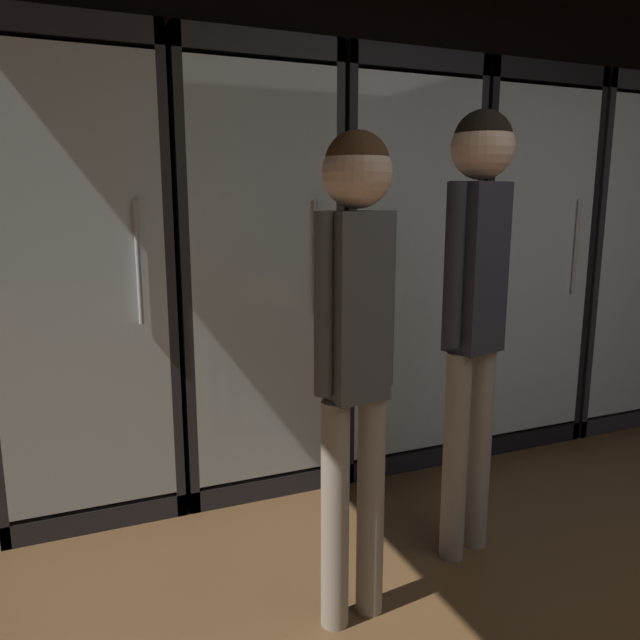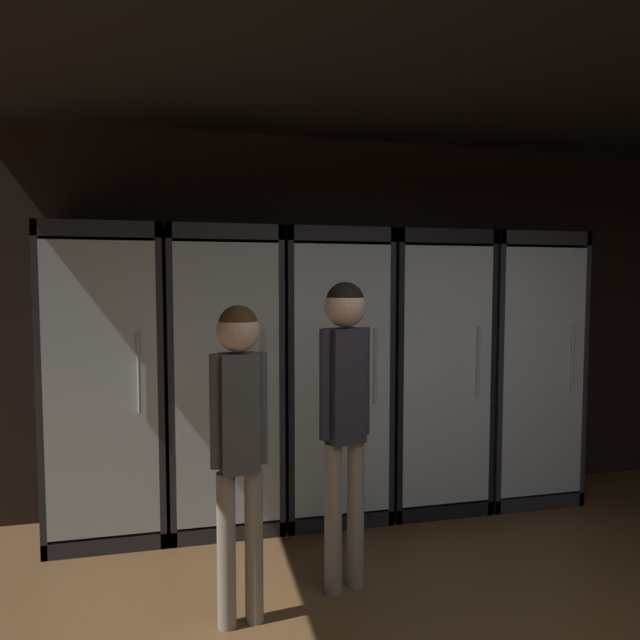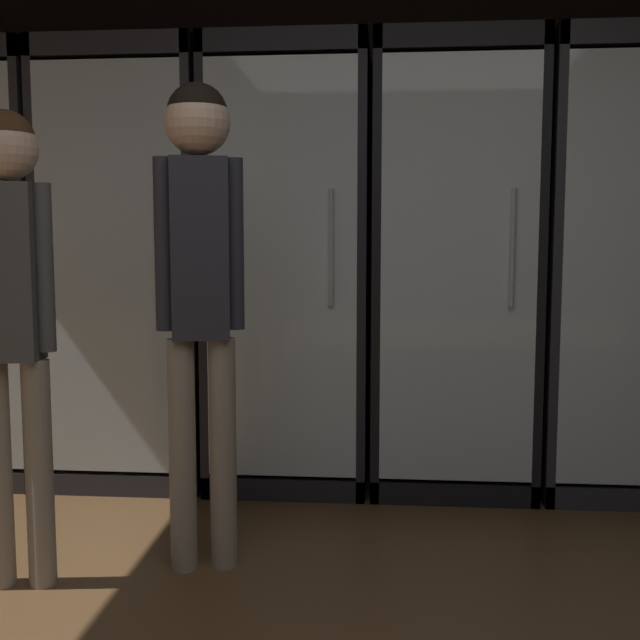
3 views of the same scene
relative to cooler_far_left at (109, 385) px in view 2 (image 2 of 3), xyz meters
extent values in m
cube|color=black|center=(2.12, 0.30, 0.39)|extent=(6.00, 0.06, 2.80)
cube|color=black|center=(2.12, -1.73, 1.82)|extent=(6.00, 8.00, 0.06)
cube|color=#2B2B30|center=(0.00, 0.23, 0.02)|extent=(0.74, 0.04, 2.08)
cube|color=#2B2B30|center=(-0.35, -0.04, 0.02)|extent=(0.04, 0.58, 2.08)
cube|color=#2B2B30|center=(0.35, -0.04, 0.02)|extent=(0.04, 0.58, 2.08)
cube|color=#2B2B30|center=(0.00, -0.04, 1.01)|extent=(0.74, 0.58, 0.10)
cube|color=#2B2B30|center=(0.00, -0.04, -0.96)|extent=(0.74, 0.58, 0.10)
cube|color=white|center=(0.00, 0.20, 0.02)|extent=(0.66, 0.02, 1.84)
cube|color=silver|center=(0.00, -0.33, 0.02)|extent=(0.66, 0.02, 1.84)
cylinder|color=#B2B2B7|center=(0.22, -0.35, 0.13)|extent=(0.02, 0.02, 0.50)
cube|color=silver|center=(0.00, -0.04, -0.89)|extent=(0.64, 0.50, 0.02)
cylinder|color=#194723|center=(-0.24, -0.02, -0.79)|extent=(0.06, 0.06, 0.19)
cylinder|color=#194723|center=(-0.24, -0.02, -0.67)|extent=(0.02, 0.02, 0.06)
cylinder|color=tan|center=(-0.24, -0.02, -0.82)|extent=(0.06, 0.06, 0.07)
cylinder|color=#194723|center=(-0.08, -0.02, -0.79)|extent=(0.08, 0.08, 0.19)
cylinder|color=#194723|center=(-0.08, -0.02, -0.65)|extent=(0.03, 0.03, 0.10)
cylinder|color=tan|center=(-0.08, -0.02, -0.80)|extent=(0.08, 0.08, 0.06)
cylinder|color=brown|center=(0.09, -0.02, -0.77)|extent=(0.07, 0.07, 0.23)
cylinder|color=brown|center=(0.09, -0.02, -0.62)|extent=(0.02, 0.02, 0.08)
cylinder|color=#2D2D33|center=(0.09, -0.02, -0.81)|extent=(0.07, 0.07, 0.07)
cylinder|color=#194723|center=(0.24, -0.05, -0.80)|extent=(0.06, 0.06, 0.18)
cylinder|color=#194723|center=(0.24, -0.05, -0.66)|extent=(0.02, 0.02, 0.08)
cylinder|color=#B2332D|center=(0.24, -0.05, -0.79)|extent=(0.07, 0.07, 0.07)
cube|color=silver|center=(0.00, -0.04, -0.44)|extent=(0.64, 0.50, 0.02)
cylinder|color=#194723|center=(-0.17, -0.08, -0.32)|extent=(0.07, 0.07, 0.21)
cylinder|color=#194723|center=(-0.17, -0.08, -0.17)|extent=(0.02, 0.02, 0.10)
cylinder|color=white|center=(-0.17, -0.08, -0.35)|extent=(0.08, 0.08, 0.08)
cylinder|color=#336B38|center=(0.17, 0.00, -0.32)|extent=(0.06, 0.06, 0.23)
cylinder|color=#336B38|center=(0.17, 0.00, -0.16)|extent=(0.02, 0.02, 0.10)
cylinder|color=white|center=(0.17, 0.00, -0.34)|extent=(0.07, 0.07, 0.06)
cube|color=silver|center=(0.00, -0.04, 0.02)|extent=(0.64, 0.50, 0.02)
cylinder|color=#194723|center=(-0.23, -0.09, 0.12)|extent=(0.07, 0.07, 0.19)
cylinder|color=#194723|center=(-0.23, -0.09, 0.26)|extent=(0.02, 0.02, 0.07)
cylinder|color=#B2332D|center=(-0.23, -0.09, 0.12)|extent=(0.07, 0.07, 0.05)
cylinder|color=#9EAD99|center=(-0.08, -0.07, 0.13)|extent=(0.07, 0.07, 0.20)
cylinder|color=#9EAD99|center=(-0.08, -0.07, 0.26)|extent=(0.03, 0.03, 0.06)
cylinder|color=beige|center=(-0.08, -0.07, 0.12)|extent=(0.08, 0.08, 0.05)
cylinder|color=black|center=(0.08, -0.04, 0.12)|extent=(0.08, 0.08, 0.19)
cylinder|color=black|center=(0.08, -0.04, 0.25)|extent=(0.03, 0.03, 0.07)
cylinder|color=tan|center=(0.08, -0.04, 0.12)|extent=(0.08, 0.08, 0.06)
cylinder|color=brown|center=(0.24, -0.08, 0.12)|extent=(0.06, 0.06, 0.19)
cylinder|color=brown|center=(0.24, -0.08, 0.27)|extent=(0.02, 0.02, 0.10)
cylinder|color=beige|center=(0.24, -0.08, 0.11)|extent=(0.07, 0.07, 0.06)
cube|color=silver|center=(0.00, -0.04, 0.47)|extent=(0.64, 0.50, 0.02)
cylinder|color=black|center=(-0.15, -0.04, 0.60)|extent=(0.08, 0.08, 0.23)
cylinder|color=black|center=(-0.15, -0.04, 0.75)|extent=(0.03, 0.03, 0.08)
cylinder|color=beige|center=(-0.15, -0.04, 0.58)|extent=(0.08, 0.08, 0.09)
cylinder|color=gray|center=(0.17, -0.09, 0.58)|extent=(0.07, 0.07, 0.20)
cylinder|color=gray|center=(0.17, -0.09, 0.73)|extent=(0.02, 0.02, 0.08)
cylinder|color=#2D2D33|center=(0.17, -0.09, 0.58)|extent=(0.08, 0.08, 0.05)
cube|color=#2B2B30|center=(0.77, 0.23, 0.02)|extent=(0.74, 0.04, 2.08)
cube|color=#2B2B30|center=(0.42, -0.04, 0.02)|extent=(0.04, 0.58, 2.08)
cube|color=#2B2B30|center=(1.12, -0.04, 0.02)|extent=(0.04, 0.58, 2.08)
cube|color=#2B2B30|center=(0.77, -0.04, 1.01)|extent=(0.74, 0.58, 0.10)
cube|color=#2B2B30|center=(0.77, -0.04, -0.96)|extent=(0.74, 0.58, 0.10)
cube|color=white|center=(0.77, 0.20, 0.02)|extent=(0.66, 0.02, 1.84)
cube|color=silver|center=(0.77, -0.33, 0.02)|extent=(0.66, 0.02, 1.84)
cylinder|color=#B2B2B7|center=(0.99, -0.35, 0.13)|extent=(0.02, 0.02, 0.50)
cube|color=silver|center=(0.77, -0.04, -0.89)|extent=(0.64, 0.50, 0.02)
cylinder|color=black|center=(0.61, -0.09, -0.77)|extent=(0.07, 0.07, 0.23)
cylinder|color=black|center=(0.61, -0.09, -0.61)|extent=(0.03, 0.03, 0.09)
cylinder|color=beige|center=(0.61, -0.09, -0.77)|extent=(0.08, 0.08, 0.06)
cylinder|color=#9EAD99|center=(0.93, -0.03, -0.77)|extent=(0.07, 0.07, 0.24)
cylinder|color=#9EAD99|center=(0.93, -0.03, -0.61)|extent=(0.02, 0.02, 0.08)
cylinder|color=#2D2D33|center=(0.93, -0.03, -0.77)|extent=(0.07, 0.07, 0.09)
cube|color=silver|center=(0.77, -0.04, -0.29)|extent=(0.64, 0.50, 0.02)
cylinder|color=#194723|center=(0.55, -0.04, -0.17)|extent=(0.06, 0.06, 0.22)
cylinder|color=#194723|center=(0.55, -0.04, -0.01)|extent=(0.02, 0.02, 0.10)
cylinder|color=white|center=(0.55, -0.04, -0.19)|extent=(0.06, 0.06, 0.07)
cylinder|color=black|center=(0.77, -0.05, -0.19)|extent=(0.07, 0.07, 0.18)
cylinder|color=black|center=(0.77, -0.05, -0.06)|extent=(0.03, 0.03, 0.08)
cylinder|color=white|center=(0.77, -0.05, -0.21)|extent=(0.07, 0.07, 0.06)
cylinder|color=#336B38|center=(0.97, -0.04, -0.16)|extent=(0.07, 0.07, 0.23)
cylinder|color=#336B38|center=(0.97, -0.04, 0.00)|extent=(0.03, 0.03, 0.09)
cylinder|color=beige|center=(0.97, -0.04, -0.15)|extent=(0.08, 0.08, 0.08)
cube|color=silver|center=(0.77, -0.04, 0.32)|extent=(0.64, 0.50, 0.02)
cylinder|color=brown|center=(0.52, -0.08, 0.45)|extent=(0.06, 0.06, 0.23)
cylinder|color=brown|center=(0.52, -0.08, 0.59)|extent=(0.02, 0.02, 0.06)
cylinder|color=beige|center=(0.52, -0.08, 0.43)|extent=(0.06, 0.06, 0.08)
cylinder|color=gray|center=(0.70, -0.02, 0.42)|extent=(0.06, 0.06, 0.19)
cylinder|color=gray|center=(0.70, -0.02, 0.56)|extent=(0.02, 0.02, 0.08)
cylinder|color=#B2332D|center=(0.70, -0.02, 0.43)|extent=(0.06, 0.06, 0.06)
cylinder|color=#336B38|center=(0.86, 0.01, 0.44)|extent=(0.06, 0.06, 0.23)
cylinder|color=#336B38|center=(0.86, 0.01, 0.60)|extent=(0.02, 0.02, 0.09)
cylinder|color=#2D2D33|center=(0.86, 0.01, 0.45)|extent=(0.07, 0.07, 0.07)
cylinder|color=black|center=(1.01, -0.05, 0.43)|extent=(0.08, 0.08, 0.20)
cylinder|color=black|center=(1.01, -0.05, 0.57)|extent=(0.03, 0.03, 0.08)
cylinder|color=white|center=(1.01, -0.05, 0.43)|extent=(0.08, 0.08, 0.08)
cube|color=black|center=(1.54, 0.23, 0.02)|extent=(0.74, 0.04, 2.08)
cube|color=black|center=(1.18, -0.04, 0.02)|extent=(0.04, 0.58, 2.08)
cube|color=black|center=(1.89, -0.04, 0.02)|extent=(0.04, 0.58, 2.08)
cube|color=black|center=(1.54, -0.04, 1.01)|extent=(0.74, 0.58, 0.10)
cube|color=black|center=(1.54, -0.04, -0.96)|extent=(0.74, 0.58, 0.10)
cube|color=white|center=(1.54, 0.20, 0.02)|extent=(0.66, 0.02, 1.84)
cube|color=silver|center=(1.54, -0.33, 0.02)|extent=(0.66, 0.02, 1.84)
cylinder|color=#B2B2B7|center=(1.76, -0.35, 0.13)|extent=(0.02, 0.02, 0.50)
cube|color=silver|center=(1.54, -0.04, -0.89)|extent=(0.64, 0.50, 0.02)
cylinder|color=gray|center=(1.37, -0.04, -0.78)|extent=(0.07, 0.07, 0.22)
cylinder|color=gray|center=(1.37, -0.04, -0.62)|extent=(0.02, 0.02, 0.08)
cylinder|color=#2D2D33|center=(1.37, -0.04, -0.78)|extent=(0.07, 0.07, 0.06)
cylinder|color=#336B38|center=(1.71, -0.01, -0.79)|extent=(0.07, 0.07, 0.20)
cylinder|color=#336B38|center=(1.71, -0.01, -0.65)|extent=(0.03, 0.03, 0.06)
cylinder|color=#2D2D33|center=(1.71, -0.01, -0.78)|extent=(0.07, 0.07, 0.07)
cube|color=silver|center=(1.54, -0.04, -0.29)|extent=(0.64, 0.50, 0.02)
cylinder|color=#9EAD99|center=(1.30, -0.03, -0.18)|extent=(0.07, 0.07, 0.20)
cylinder|color=#9EAD99|center=(1.30, -0.03, -0.04)|extent=(0.02, 0.02, 0.08)
cylinder|color=#2D2D33|center=(1.30, -0.03, -0.19)|extent=(0.08, 0.08, 0.07)
cylinder|color=#194723|center=(1.46, -0.02, -0.16)|extent=(0.06, 0.06, 0.23)
cylinder|color=#194723|center=(1.46, -0.02, 0.00)|extent=(0.02, 0.02, 0.10)
cylinder|color=beige|center=(1.46, -0.02, -0.16)|extent=(0.07, 0.07, 0.09)
cylinder|color=brown|center=(1.62, 0.00, -0.18)|extent=(0.06, 0.06, 0.20)
cylinder|color=brown|center=(1.62, 0.00, -0.04)|extent=(0.02, 0.02, 0.08)
cylinder|color=#B2332D|center=(1.62, 0.00, -0.18)|extent=(0.07, 0.07, 0.06)
cylinder|color=#336B38|center=(1.77, -0.05, -0.17)|extent=(0.07, 0.07, 0.21)
cylinder|color=#336B38|center=(1.77, -0.05, -0.04)|extent=(0.02, 0.02, 0.06)
cylinder|color=tan|center=(1.77, -0.05, -0.18)|extent=(0.07, 0.07, 0.08)
cube|color=silver|center=(1.54, -0.04, 0.32)|extent=(0.64, 0.50, 0.02)
cylinder|color=#194723|center=(1.38, -0.03, 0.43)|extent=(0.07, 0.07, 0.19)
cylinder|color=#194723|center=(1.38, -0.03, 0.55)|extent=(0.02, 0.02, 0.06)
cylinder|color=beige|center=(1.38, -0.03, 0.42)|extent=(0.07, 0.07, 0.05)
cylinder|color=#336B38|center=(1.70, -0.07, 0.44)|extent=(0.07, 0.07, 0.21)
cylinder|color=#336B38|center=(1.70, -0.07, 0.58)|extent=(0.02, 0.02, 0.07)
cylinder|color=#2D2D33|center=(1.70, -0.07, 0.42)|extent=(0.07, 0.07, 0.07)
cube|color=black|center=(2.30, 0.23, 0.02)|extent=(0.74, 0.04, 2.08)
cube|color=black|center=(1.95, -0.04, 0.02)|extent=(0.04, 0.58, 2.08)
cube|color=black|center=(2.66, -0.04, 0.02)|extent=(0.04, 0.58, 2.08)
cube|color=black|center=(2.30, -0.04, 1.01)|extent=(0.74, 0.58, 0.10)
cube|color=black|center=(2.30, -0.04, -0.96)|extent=(0.74, 0.58, 0.10)
cube|color=white|center=(2.30, 0.20, 0.02)|extent=(0.66, 0.02, 1.84)
cube|color=silver|center=(2.30, -0.33, 0.02)|extent=(0.66, 0.02, 1.84)
cylinder|color=#B2B2B7|center=(2.53, -0.35, 0.13)|extent=(0.02, 0.02, 0.50)
cube|color=silver|center=(2.30, -0.04, -0.89)|extent=(0.64, 0.50, 0.02)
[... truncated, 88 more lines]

